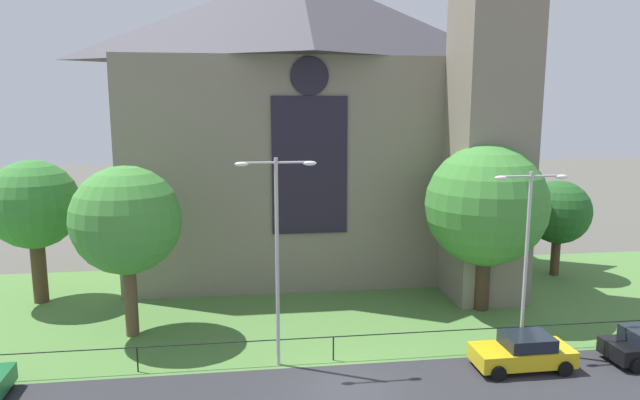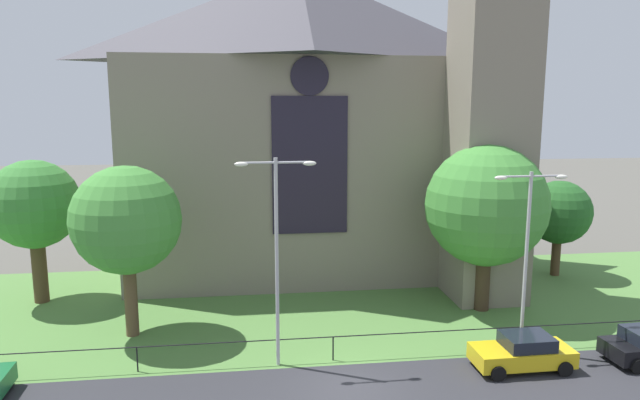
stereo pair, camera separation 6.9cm
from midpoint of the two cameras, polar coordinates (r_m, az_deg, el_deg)
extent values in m
plane|color=#56544C|center=(32.72, -0.25, -10.34)|extent=(160.00, 160.00, 0.00)
cube|color=#517F3D|center=(30.86, 0.22, -11.59)|extent=(120.00, 20.00, 0.01)
cube|color=gray|center=(38.62, -1.98, 3.42)|extent=(22.00, 12.00, 14.00)
pyramid|color=#47444C|center=(38.83, -2.07, 18.25)|extent=(22.00, 12.00, 6.00)
cube|color=black|center=(32.56, -0.98, 3.51)|extent=(4.40, 0.16, 8.00)
cylinder|color=black|center=(32.41, -1.01, 12.51)|extent=(2.20, 0.15, 2.20)
cube|color=gray|center=(33.21, 16.90, 5.47)|extent=(4.00, 4.00, 18.00)
cylinder|color=black|center=(25.38, 1.42, -13.75)|extent=(33.56, 0.05, 0.05)
cylinder|color=black|center=(25.80, -18.03, -15.18)|extent=(0.07, 0.07, 1.10)
cylinder|color=black|center=(25.60, 1.42, -14.88)|extent=(0.07, 0.07, 1.10)
cylinder|color=black|center=(28.04, 19.10, -13.19)|extent=(0.07, 0.07, 1.10)
cylinder|color=#423021|center=(32.34, 16.26, -7.79)|extent=(0.81, 0.81, 3.41)
sphere|color=#428C38|center=(31.37, 16.62, -0.52)|extent=(6.54, 6.54, 6.54)
cylinder|color=#4C3823|center=(40.46, 22.92, -5.19)|extent=(0.58, 0.58, 2.71)
sphere|color=#235B23|center=(39.86, 23.19, -1.14)|extent=(4.15, 4.15, 4.15)
cylinder|color=brown|center=(29.16, -18.63, -9.39)|extent=(0.63, 0.63, 3.84)
sphere|color=#428C38|center=(28.18, -19.05, -1.92)|extent=(5.20, 5.20, 5.20)
cylinder|color=#4C3823|center=(35.94, -26.59, -6.34)|extent=(0.81, 0.81, 3.84)
sphere|color=#387F33|center=(35.15, -27.05, -0.38)|extent=(4.99, 4.99, 4.99)
cylinder|color=#B2B2B7|center=(23.89, -4.32, -6.55)|extent=(0.16, 0.16, 9.05)
cylinder|color=#B2B2B7|center=(23.04, -6.20, 3.79)|extent=(1.40, 0.10, 0.10)
cylinder|color=#B2B2B7|center=(23.11, -2.72, 3.86)|extent=(1.40, 0.10, 0.10)
ellipsoid|color=white|center=(23.04, -7.94, 3.63)|extent=(0.57, 0.26, 0.20)
ellipsoid|color=white|center=(23.18, -0.99, 3.76)|extent=(0.57, 0.26, 0.20)
cylinder|color=#B2B2B7|center=(26.95, 20.28, -6.08)|extent=(0.16, 0.16, 8.31)
cylinder|color=#B2B2B7|center=(25.88, 19.41, 2.28)|extent=(1.40, 0.10, 0.10)
cylinder|color=#B2B2B7|center=(26.54, 22.11, 2.28)|extent=(1.40, 0.10, 0.10)
ellipsoid|color=white|center=(25.58, 18.00, 2.16)|extent=(0.57, 0.26, 0.20)
ellipsoid|color=white|center=(26.89, 23.41, 2.18)|extent=(0.57, 0.26, 0.20)
cylinder|color=black|center=(26.97, -29.62, -15.42)|extent=(0.65, 0.25, 0.64)
cube|color=gold|center=(26.34, 19.90, -14.62)|extent=(4.22, 1.84, 0.70)
cube|color=black|center=(26.18, 20.38, -13.31)|extent=(2.01, 1.62, 0.55)
cylinder|color=black|center=(25.11, 17.75, -16.46)|extent=(0.64, 0.23, 0.64)
cylinder|color=black|center=(26.58, 16.03, -14.86)|extent=(0.64, 0.23, 0.64)
cylinder|color=black|center=(26.44, 23.73, -15.46)|extent=(0.64, 0.23, 0.64)
cylinder|color=black|center=(27.84, 21.75, -14.03)|extent=(0.64, 0.23, 0.64)
cylinder|color=black|center=(29.27, 27.36, -13.26)|extent=(0.65, 0.25, 0.64)
cylinder|color=black|center=(27.99, 29.65, -14.50)|extent=(0.65, 0.25, 0.64)
camera|label=1|loc=(0.03, -89.93, 0.01)|focal=31.44mm
camera|label=2|loc=(0.03, 90.07, -0.01)|focal=31.44mm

